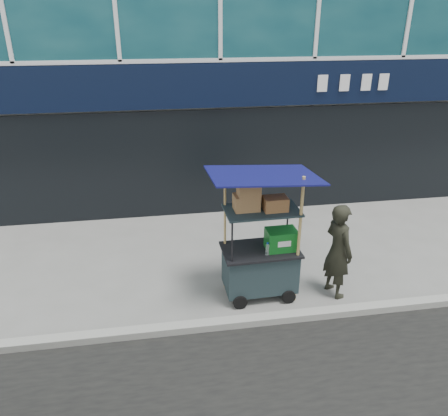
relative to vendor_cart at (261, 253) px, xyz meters
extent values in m
plane|color=slate|center=(-0.15, -0.55, -0.77)|extent=(80.00, 80.00, 0.00)
cube|color=gray|center=(-0.15, -0.75, -0.71)|extent=(80.00, 0.18, 0.12)
cube|color=black|center=(-0.15, 3.31, 2.13)|extent=(15.68, 0.06, 0.90)
cube|color=black|center=(-0.15, 3.35, 0.43)|extent=(15.68, 0.04, 2.40)
cube|color=black|center=(-0.02, 0.01, -0.29)|extent=(1.16, 0.70, 0.67)
cylinder|color=black|center=(-0.41, -0.36, -0.65)|extent=(0.23, 0.05, 0.23)
cylinder|color=black|center=(0.39, -0.34, -0.65)|extent=(0.23, 0.05, 0.23)
cube|color=black|center=(-0.02, 0.01, 0.06)|extent=(1.24, 0.77, 0.04)
cylinder|color=black|center=(-0.53, -0.29, 0.40)|extent=(0.03, 0.03, 0.71)
cylinder|color=black|center=(0.51, -0.27, 0.40)|extent=(0.03, 0.03, 0.71)
cylinder|color=black|center=(-0.55, 0.28, 0.40)|extent=(0.03, 0.03, 0.71)
cylinder|color=black|center=(0.50, 0.30, 0.40)|extent=(0.03, 0.03, 0.71)
cube|color=black|center=(-0.02, 0.01, 0.75)|extent=(1.16, 0.70, 0.03)
cylinder|color=#A57E4A|center=(0.51, -0.27, 0.30)|extent=(0.05, 0.05, 2.14)
cylinder|color=#A57E4A|center=(-0.55, 0.28, 0.26)|extent=(0.04, 0.04, 2.04)
cube|color=#0E0E4E|center=(-0.02, 0.01, 1.32)|extent=(1.65, 1.18, 0.19)
cube|color=#0D5814|center=(0.30, -0.03, 0.25)|extent=(0.48, 0.35, 0.33)
cylinder|color=silver|center=(0.05, -0.18, 0.17)|extent=(0.06, 0.06, 0.19)
cylinder|color=#1740AD|center=(0.05, -0.18, 0.28)|extent=(0.03, 0.03, 0.02)
cube|color=brown|center=(-0.26, 0.05, 0.89)|extent=(0.39, 0.30, 0.24)
cube|color=olive|center=(0.17, -0.04, 0.87)|extent=(0.37, 0.28, 0.21)
cube|color=brown|center=(-0.23, 0.03, 1.10)|extent=(0.34, 0.26, 0.19)
imported|color=black|center=(1.22, -0.17, 0.04)|extent=(0.53, 0.67, 1.61)
camera|label=1|loc=(-1.55, -5.90, 3.52)|focal=35.00mm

